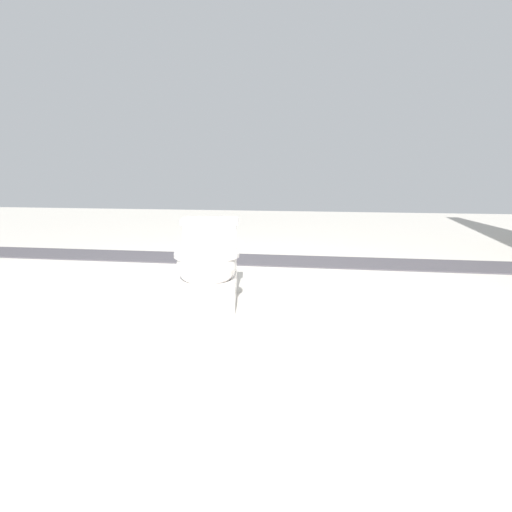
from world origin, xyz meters
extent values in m
plane|color=#B7B2A8|center=(0.00, 0.00, 0.00)|extent=(14.00, 14.00, 0.00)
cube|color=#423F44|center=(-1.38, 0.50, 0.01)|extent=(0.56, 8.00, 0.01)
cube|color=white|center=(0.10, -0.19, 0.09)|extent=(0.65, 0.45, 0.17)
ellipsoid|color=white|center=(0.20, -0.17, 0.26)|extent=(0.50, 0.44, 0.28)
cylinder|color=white|center=(0.20, -0.17, 0.32)|extent=(0.46, 0.46, 0.03)
cube|color=white|center=(-0.11, -0.23, 0.32)|extent=(0.24, 0.37, 0.30)
cube|color=white|center=(-0.11, -0.23, 0.49)|extent=(0.27, 0.40, 0.04)
cylinder|color=silver|center=(-0.12, -0.15, 0.51)|extent=(0.02, 0.02, 0.01)
camera|label=1|loc=(3.03, 0.62, 0.81)|focal=35.00mm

